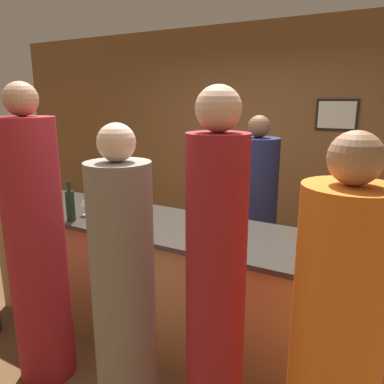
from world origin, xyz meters
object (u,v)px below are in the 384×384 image
at_px(guest_4, 215,302).
at_px(ice_bucket, 112,203).
at_px(wine_bottle_0, 108,208).
at_px(bartender, 255,220).
at_px(wine_bottle_2, 70,205).
at_px(guest_0, 334,362).
at_px(guest_2, 124,300).
at_px(wine_bottle_1, 200,211).
at_px(guest_1, 37,250).

relative_size(guest_4, ice_bucket, 11.18).
height_order(wine_bottle_0, ice_bucket, wine_bottle_0).
distance_m(bartender, wine_bottle_2, 1.65).
xyz_separation_m(guest_4, wine_bottle_0, (-1.22, 0.61, 0.15)).
bearing_deg(guest_0, bartender, 119.36).
bearing_deg(wine_bottle_0, bartender, 52.04).
height_order(guest_0, guest_2, guest_0).
xyz_separation_m(guest_4, ice_bucket, (-1.33, 0.79, 0.13)).
bearing_deg(guest_2, wine_bottle_1, 92.05).
bearing_deg(ice_bucket, guest_0, -23.32).
bearing_deg(guest_1, bartender, 60.47).
bearing_deg(guest_0, ice_bucket, 156.68).
bearing_deg(wine_bottle_1, wine_bottle_2, -156.60).
relative_size(wine_bottle_0, wine_bottle_2, 0.87).
bearing_deg(ice_bucket, wine_bottle_1, 7.90).
xyz_separation_m(guest_2, wine_bottle_0, (-0.69, 0.68, 0.25)).
relative_size(bartender, wine_bottle_1, 6.05).
relative_size(wine_bottle_0, wine_bottle_1, 0.94).
height_order(guest_0, wine_bottle_0, guest_0).
relative_size(guest_1, ice_bucket, 11.42).
bearing_deg(guest_2, guest_0, 2.21).
bearing_deg(wine_bottle_1, guest_4, -58.21).
bearing_deg(guest_0, wine_bottle_2, 165.88).
bearing_deg(wine_bottle_2, bartender, 46.76).
relative_size(guest_1, guest_4, 1.02).
xyz_separation_m(bartender, guest_1, (-0.94, -1.66, 0.12)).
xyz_separation_m(wine_bottle_1, wine_bottle_2, (-0.94, -0.41, 0.02)).
distance_m(guest_1, wine_bottle_2, 0.53).
xyz_separation_m(bartender, guest_0, (0.96, -1.70, 0.01)).
bearing_deg(bartender, wine_bottle_2, 46.76).
bearing_deg(wine_bottle_0, ice_bucket, 122.25).
bearing_deg(wine_bottle_2, wine_bottle_1, 23.40).
height_order(wine_bottle_0, wine_bottle_2, wine_bottle_2).
relative_size(guest_2, ice_bucket, 10.20).
bearing_deg(guest_4, guest_2, -172.59).
bearing_deg(ice_bucket, wine_bottle_0, -57.75).
xyz_separation_m(wine_bottle_0, wine_bottle_2, (-0.28, -0.12, 0.02)).
bearing_deg(bartender, wine_bottle_0, 52.04).
bearing_deg(bartender, guest_2, 85.51).
xyz_separation_m(guest_1, wine_bottle_1, (0.77, 0.88, 0.15)).
xyz_separation_m(bartender, wine_bottle_0, (-0.83, -1.06, 0.27)).
distance_m(guest_4, ice_bucket, 1.55).
distance_m(guest_0, wine_bottle_2, 2.15).
distance_m(wine_bottle_0, wine_bottle_2, 0.31).
relative_size(guest_0, guest_4, 0.91).
height_order(guest_2, wine_bottle_2, guest_2).
bearing_deg(wine_bottle_1, ice_bucket, -172.10).
relative_size(bartender, ice_bucket, 10.06).
height_order(wine_bottle_2, ice_bucket, wine_bottle_2).
distance_m(guest_2, guest_4, 0.54).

